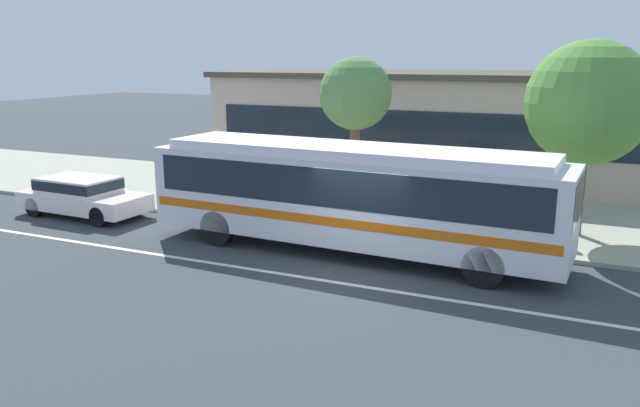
{
  "coord_description": "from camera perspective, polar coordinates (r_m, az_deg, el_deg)",
  "views": [
    {
      "loc": [
        5.32,
        -13.78,
        5.21
      ],
      "look_at": [
        -1.53,
        1.44,
        1.3
      ],
      "focal_mm": 35.42,
      "sensor_mm": 36.0,
      "label": 1
    }
  ],
  "objects": [
    {
      "name": "ground_plane",
      "position": [
        15.66,
        2.98,
        -6.26
      ],
      "size": [
        120.0,
        120.0,
        0.0
      ],
      "primitive_type": "plane",
      "color": "#353B40"
    },
    {
      "name": "sidewalk_slab",
      "position": [
        22.01,
        9.58,
        -0.53
      ],
      "size": [
        60.0,
        8.0,
        0.12
      ],
      "primitive_type": "cube",
      "color": "#999D8B",
      "rests_on": "ground_plane"
    },
    {
      "name": "lane_stripe_center",
      "position": [
        14.96,
        1.85,
        -7.19
      ],
      "size": [
        56.0,
        0.16,
        0.01
      ],
      "primitive_type": "cube",
      "color": "silver",
      "rests_on": "ground_plane"
    },
    {
      "name": "transit_bus",
      "position": [
        16.87,
        2.91,
        1.12
      ],
      "size": [
        11.38,
        3.02,
        2.91
      ],
      "color": "silver",
      "rests_on": "ground_plane"
    },
    {
      "name": "sedan_behind_bus",
      "position": [
        22.41,
        -20.7,
        0.78
      ],
      "size": [
        4.45,
        2.01,
        1.29
      ],
      "color": "white",
      "rests_on": "ground_plane"
    },
    {
      "name": "pedestrian_waiting_near_sign",
      "position": [
        18.87,
        19.65,
        -0.17
      ],
      "size": [
        0.48,
        0.48,
        1.68
      ],
      "color": "#353231",
      "rests_on": "sidewalk_slab"
    },
    {
      "name": "bus_stop_sign",
      "position": [
        17.63,
        16.56,
        0.87
      ],
      "size": [
        0.14,
        0.44,
        2.32
      ],
      "color": "gray",
      "rests_on": "sidewalk_slab"
    },
    {
      "name": "street_tree_near_stop",
      "position": [
        21.44,
        3.22,
        9.73
      ],
      "size": [
        2.44,
        2.44,
        5.09
      ],
      "color": "brown",
      "rests_on": "sidewalk_slab"
    },
    {
      "name": "street_tree_mid_block",
      "position": [
        19.36,
        23.1,
        8.33
      ],
      "size": [
        3.51,
        3.51,
        5.57
      ],
      "color": "brown",
      "rests_on": "sidewalk_slab"
    },
    {
      "name": "station_building",
      "position": [
        29.26,
        12.22,
        7.13
      ],
      "size": [
        20.61,
        9.31,
        4.53
      ],
      "color": "#B8A592",
      "rests_on": "ground_plane"
    }
  ]
}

